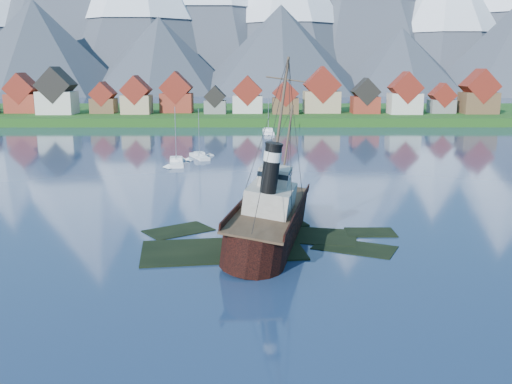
{
  "coord_description": "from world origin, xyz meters",
  "views": [
    {
      "loc": [
        0.57,
        -62.96,
        20.26
      ],
      "look_at": [
        0.76,
        6.0,
        5.0
      ],
      "focal_mm": 40.0,
      "sensor_mm": 36.0,
      "label": 1
    }
  ],
  "objects_px": {
    "sailboat_e": "(268,132)",
    "tugboat_wreck": "(266,215)",
    "sailboat_f": "(176,163)",
    "sailboat_c": "(199,157)"
  },
  "relations": [
    {
      "from": "sailboat_e",
      "to": "sailboat_f",
      "type": "bearing_deg",
      "value": -113.34
    },
    {
      "from": "tugboat_wreck",
      "to": "sailboat_c",
      "type": "bearing_deg",
      "value": 113.55
    },
    {
      "from": "tugboat_wreck",
      "to": "sailboat_e",
      "type": "distance_m",
      "value": 109.91
    },
    {
      "from": "sailboat_e",
      "to": "sailboat_f",
      "type": "distance_m",
      "value": 60.35
    },
    {
      "from": "tugboat_wreck",
      "to": "sailboat_c",
      "type": "distance_m",
      "value": 62.69
    },
    {
      "from": "sailboat_e",
      "to": "tugboat_wreck",
      "type": "bearing_deg",
      "value": -94.66
    },
    {
      "from": "sailboat_f",
      "to": "tugboat_wreck",
      "type": "bearing_deg",
      "value": -79.43
    },
    {
      "from": "tugboat_wreck",
      "to": "sailboat_c",
      "type": "relative_size",
      "value": 2.46
    },
    {
      "from": "tugboat_wreck",
      "to": "sailboat_e",
      "type": "height_order",
      "value": "tugboat_wreck"
    },
    {
      "from": "sailboat_c",
      "to": "sailboat_f",
      "type": "relative_size",
      "value": 0.92
    }
  ]
}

